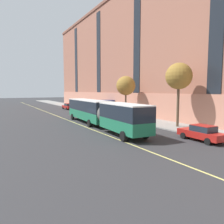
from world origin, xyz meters
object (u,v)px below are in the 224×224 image
(city_bus, at_px, (99,112))
(fire_hydrant, at_px, (89,110))
(parked_car_red_2, at_px, (68,106))
(parked_car_champagne_3, at_px, (133,119))
(parked_car_navy_0, at_px, (83,109))
(parked_car_red_4, at_px, (108,114))
(street_tree_mid_block, at_px, (179,77))
(street_tree_far_uptown, at_px, (126,86))
(parked_car_red_5, at_px, (202,133))

(city_bus, bearing_deg, fire_hydrant, 71.01)
(parked_car_red_2, bearing_deg, parked_car_champagne_3, -89.75)
(parked_car_champagne_3, distance_m, fire_hydrant, 20.15)
(parked_car_navy_0, xyz_separation_m, parked_car_red_2, (-0.18, 10.06, 0.00))
(parked_car_red_4, xyz_separation_m, street_tree_mid_block, (3.67, -12.69, 5.88))
(parked_car_red_4, bearing_deg, street_tree_far_uptown, -0.76)
(street_tree_mid_block, xyz_separation_m, fire_hydrant, (-2.09, 24.80, -6.17))
(parked_car_red_5, distance_m, street_tree_far_uptown, 20.30)
(street_tree_mid_block, relative_size, street_tree_far_uptown, 1.13)
(parked_car_red_2, relative_size, street_tree_far_uptown, 0.65)
(parked_car_navy_0, relative_size, parked_car_red_2, 1.00)
(parked_car_red_2, bearing_deg, street_tree_far_uptown, -79.64)
(parked_car_red_4, relative_size, parked_car_red_5, 1.00)
(parked_car_navy_0, relative_size, parked_car_champagne_3, 1.11)
(parked_car_red_5, bearing_deg, street_tree_far_uptown, 79.25)
(street_tree_mid_block, height_order, fire_hydrant, street_tree_mid_block)
(parked_car_navy_0, height_order, street_tree_far_uptown, street_tree_far_uptown)
(parked_car_red_2, xyz_separation_m, parked_car_champagne_3, (0.13, -29.37, -0.00))
(parked_car_navy_0, distance_m, parked_car_red_2, 10.06)
(city_bus, bearing_deg, street_tree_far_uptown, 39.17)
(parked_car_red_4, relative_size, fire_hydrant, 6.58)
(parked_car_red_4, bearing_deg, parked_car_red_2, 90.68)
(street_tree_mid_block, bearing_deg, parked_car_red_2, 96.56)
(parked_car_red_2, bearing_deg, fire_hydrant, -78.89)
(parked_car_navy_0, xyz_separation_m, fire_hydrant, (1.65, 0.76, -0.29))
(parked_car_champagne_3, bearing_deg, parked_car_red_4, 89.09)
(city_bus, xyz_separation_m, parked_car_red_2, (4.80, 28.56, -1.25))
(parked_car_navy_0, relative_size, parked_car_red_4, 1.01)
(fire_hydrant, bearing_deg, city_bus, -108.99)
(parked_car_red_2, relative_size, street_tree_mid_block, 0.58)
(city_bus, bearing_deg, street_tree_mid_block, -32.38)
(parked_car_red_4, distance_m, parked_car_red_5, 19.40)
(street_tree_far_uptown, bearing_deg, parked_car_navy_0, 108.19)
(city_bus, xyz_separation_m, fire_hydrant, (6.63, 19.26, -1.54))
(parked_car_red_2, relative_size, parked_car_red_5, 1.02)
(city_bus, distance_m, parked_car_red_2, 28.99)
(street_tree_far_uptown, bearing_deg, street_tree_mid_block, -90.00)
(parked_car_red_4, bearing_deg, parked_car_red_5, -90.02)
(street_tree_mid_block, bearing_deg, city_bus, 147.62)
(city_bus, height_order, parked_car_red_4, city_bus)
(parked_car_red_5, bearing_deg, parked_car_champagne_3, 90.60)
(parked_car_navy_0, bearing_deg, street_tree_far_uptown, -71.81)
(parked_car_red_4, bearing_deg, street_tree_mid_block, -73.88)
(parked_car_red_4, xyz_separation_m, parked_car_red_5, (-0.01, -19.40, -0.00))
(parked_car_red_5, height_order, street_tree_mid_block, street_tree_mid_block)
(parked_car_navy_0, height_order, street_tree_mid_block, street_tree_mid_block)
(city_bus, distance_m, fire_hydrant, 20.43)
(parked_car_champagne_3, xyz_separation_m, fire_hydrant, (1.70, 20.08, -0.29))
(parked_car_red_4, xyz_separation_m, fire_hydrant, (1.57, 12.11, -0.29))
(parked_car_red_4, bearing_deg, parked_car_navy_0, 90.39)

